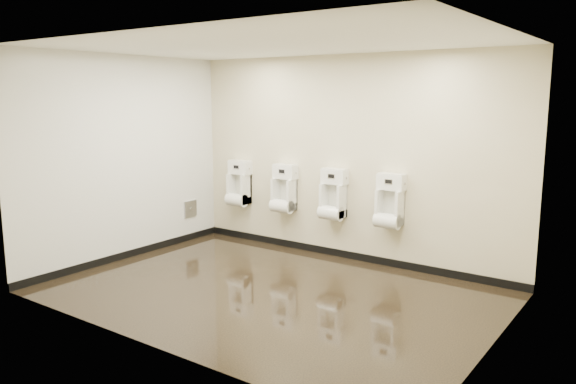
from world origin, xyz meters
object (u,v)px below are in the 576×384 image
object	(u,v)px
access_panel	(190,209)
urinal_3	(389,205)
urinal_1	(284,192)
urinal_0	(239,187)
urinal_2	(333,198)

from	to	relation	value
access_panel	urinal_3	size ratio (longest dim) A/B	0.36
urinal_1	urinal_3	size ratio (longest dim) A/B	1.00
urinal_0	access_panel	bearing A→B (deg)	-146.15
urinal_2	urinal_1	bearing A→B (deg)	180.00
access_panel	urinal_3	xyz separation A→B (m)	(3.19, 0.43, 0.35)
access_panel	urinal_0	xyz separation A→B (m)	(0.64, 0.43, 0.35)
urinal_0	urinal_3	distance (m)	2.56
urinal_1	urinal_2	size ratio (longest dim) A/B	1.00
urinal_0	urinal_1	size ratio (longest dim) A/B	1.00
urinal_0	urinal_2	size ratio (longest dim) A/B	1.00
urinal_0	urinal_2	xyz separation A→B (m)	(1.70, 0.00, 0.00)
access_panel	urinal_2	bearing A→B (deg)	10.34
access_panel	urinal_2	xyz separation A→B (m)	(2.34, 0.43, 0.35)
urinal_0	urinal_2	distance (m)	1.70
urinal_0	urinal_3	xyz separation A→B (m)	(2.56, 0.00, 0.00)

